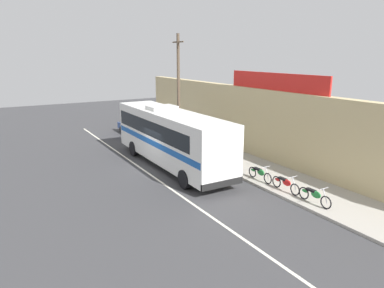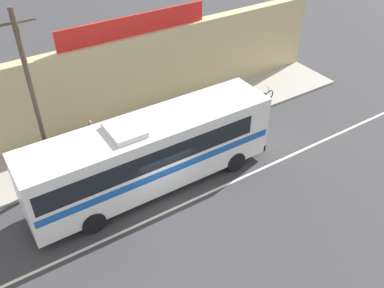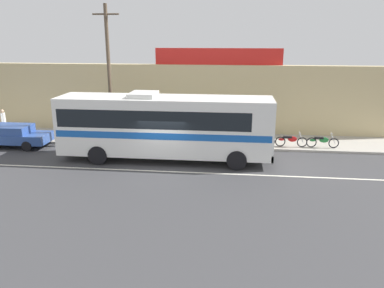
{
  "view_description": "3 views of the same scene",
  "coord_description": "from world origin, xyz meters",
  "px_view_note": "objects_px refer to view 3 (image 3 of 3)",
  "views": [
    {
      "loc": [
        19.66,
        -8.91,
        7.02
      ],
      "look_at": [
        0.8,
        2.18,
        1.51
      ],
      "focal_mm": 33.21,
      "sensor_mm": 36.0,
      "label": 1
    },
    {
      "loc": [
        -6.57,
        -12.43,
        13.59
      ],
      "look_at": [
        1.88,
        0.69,
        1.91
      ],
      "focal_mm": 39.16,
      "sensor_mm": 36.0,
      "label": 2
    },
    {
      "loc": [
        3.71,
        -18.85,
        6.78
      ],
      "look_at": [
        1.47,
        0.78,
        1.06
      ],
      "focal_mm": 35.48,
      "sensor_mm": 36.0,
      "label": 3
    }
  ],
  "objects_px": {
    "pedestrian_near_shop": "(143,126)",
    "intercity_bus": "(164,124)",
    "pedestrian_far_right": "(3,120)",
    "parked_car": "(13,135)",
    "motorcycle_green": "(291,140)",
    "pedestrian_by_curb": "(158,123)",
    "motorcycle_orange": "(322,141)",
    "motorcycle_blue": "(259,139)",
    "utility_pole": "(109,74)"
  },
  "relations": [
    {
      "from": "motorcycle_green",
      "to": "pedestrian_far_right",
      "type": "xyz_separation_m",
      "value": [
        -19.26,
        0.99,
        0.58
      ]
    },
    {
      "from": "utility_pole",
      "to": "motorcycle_green",
      "type": "relative_size",
      "value": 4.34
    },
    {
      "from": "motorcycle_orange",
      "to": "pedestrian_near_shop",
      "type": "height_order",
      "value": "pedestrian_near_shop"
    },
    {
      "from": "utility_pole",
      "to": "motorcycle_green",
      "type": "xyz_separation_m",
      "value": [
        11.15,
        0.22,
        -3.9
      ]
    },
    {
      "from": "intercity_bus",
      "to": "parked_car",
      "type": "xyz_separation_m",
      "value": [
        -9.85,
        1.5,
        -1.33
      ]
    },
    {
      "from": "motorcycle_orange",
      "to": "pedestrian_far_right",
      "type": "xyz_separation_m",
      "value": [
        -21.13,
        0.97,
        0.58
      ]
    },
    {
      "from": "utility_pole",
      "to": "pedestrian_far_right",
      "type": "relative_size",
      "value": 4.89
    },
    {
      "from": "intercity_bus",
      "to": "pedestrian_near_shop",
      "type": "relative_size",
      "value": 7.17
    },
    {
      "from": "parked_car",
      "to": "motorcycle_orange",
      "type": "relative_size",
      "value": 2.35
    },
    {
      "from": "motorcycle_green",
      "to": "pedestrian_by_curb",
      "type": "xyz_separation_m",
      "value": [
        -8.54,
        1.35,
        0.52
      ]
    },
    {
      "from": "intercity_bus",
      "to": "motorcycle_orange",
      "type": "distance_m",
      "value": 9.78
    },
    {
      "from": "pedestrian_near_shop",
      "to": "motorcycle_green",
      "type": "bearing_deg",
      "value": -3.5
    },
    {
      "from": "pedestrian_near_shop",
      "to": "intercity_bus",
      "type": "bearing_deg",
      "value": -60.25
    },
    {
      "from": "motorcycle_green",
      "to": "motorcycle_orange",
      "type": "bearing_deg",
      "value": 0.59
    },
    {
      "from": "pedestrian_far_right",
      "to": "utility_pole",
      "type": "bearing_deg",
      "value": -8.46
    },
    {
      "from": "motorcycle_green",
      "to": "pedestrian_by_curb",
      "type": "relative_size",
      "value": 1.19
    },
    {
      "from": "motorcycle_blue",
      "to": "pedestrian_by_curb",
      "type": "xyz_separation_m",
      "value": [
        -6.62,
        1.4,
        0.52
      ]
    },
    {
      "from": "parked_car",
      "to": "motorcycle_orange",
      "type": "distance_m",
      "value": 19.1
    },
    {
      "from": "motorcycle_green",
      "to": "parked_car",
      "type": "bearing_deg",
      "value": -175.21
    },
    {
      "from": "motorcycle_blue",
      "to": "pedestrian_near_shop",
      "type": "xyz_separation_m",
      "value": [
        -7.4,
        0.62,
        0.51
      ]
    },
    {
      "from": "motorcycle_orange",
      "to": "pedestrian_by_curb",
      "type": "bearing_deg",
      "value": 172.71
    },
    {
      "from": "utility_pole",
      "to": "motorcycle_blue",
      "type": "bearing_deg",
      "value": 1.05
    },
    {
      "from": "parked_car",
      "to": "pedestrian_far_right",
      "type": "relative_size",
      "value": 2.65
    },
    {
      "from": "motorcycle_orange",
      "to": "pedestrian_near_shop",
      "type": "xyz_separation_m",
      "value": [
        -11.2,
        0.55,
        0.51
      ]
    },
    {
      "from": "utility_pole",
      "to": "pedestrian_near_shop",
      "type": "distance_m",
      "value": 3.92
    },
    {
      "from": "motorcycle_orange",
      "to": "pedestrian_by_curb",
      "type": "distance_m",
      "value": 10.51
    },
    {
      "from": "parked_car",
      "to": "pedestrian_by_curb",
      "type": "bearing_deg",
      "value": 17.9
    },
    {
      "from": "pedestrian_near_shop",
      "to": "motorcycle_orange",
      "type": "bearing_deg",
      "value": -2.82
    },
    {
      "from": "motorcycle_blue",
      "to": "pedestrian_far_right",
      "type": "height_order",
      "value": "pedestrian_far_right"
    },
    {
      "from": "utility_pole",
      "to": "pedestrian_far_right",
      "type": "distance_m",
      "value": 8.85
    },
    {
      "from": "parked_car",
      "to": "utility_pole",
      "type": "xyz_separation_m",
      "value": [
        6.03,
        1.22,
        3.73
      ]
    },
    {
      "from": "parked_car",
      "to": "pedestrian_near_shop",
      "type": "height_order",
      "value": "pedestrian_near_shop"
    },
    {
      "from": "pedestrian_far_right",
      "to": "pedestrian_by_curb",
      "type": "bearing_deg",
      "value": 1.94
    },
    {
      "from": "utility_pole",
      "to": "pedestrian_by_curb",
      "type": "bearing_deg",
      "value": 31.1
    },
    {
      "from": "motorcycle_blue",
      "to": "pedestrian_far_right",
      "type": "bearing_deg",
      "value": 176.57
    },
    {
      "from": "intercity_bus",
      "to": "pedestrian_far_right",
      "type": "height_order",
      "value": "intercity_bus"
    },
    {
      "from": "utility_pole",
      "to": "motorcycle_green",
      "type": "bearing_deg",
      "value": 1.13
    },
    {
      "from": "parked_car",
      "to": "pedestrian_near_shop",
      "type": "bearing_deg",
      "value": 14.36
    },
    {
      "from": "intercity_bus",
      "to": "motorcycle_green",
      "type": "height_order",
      "value": "intercity_bus"
    },
    {
      "from": "motorcycle_orange",
      "to": "pedestrian_by_curb",
      "type": "relative_size",
      "value": 1.19
    },
    {
      "from": "motorcycle_orange",
      "to": "pedestrian_by_curb",
      "type": "xyz_separation_m",
      "value": [
        -10.41,
        1.33,
        0.52
      ]
    },
    {
      "from": "motorcycle_blue",
      "to": "motorcycle_green",
      "type": "height_order",
      "value": "same"
    },
    {
      "from": "motorcycle_blue",
      "to": "motorcycle_green",
      "type": "xyz_separation_m",
      "value": [
        1.93,
        0.05,
        0.0
      ]
    },
    {
      "from": "intercity_bus",
      "to": "motorcycle_blue",
      "type": "relative_size",
      "value": 6.1
    },
    {
      "from": "utility_pole",
      "to": "pedestrian_by_curb",
      "type": "height_order",
      "value": "utility_pole"
    },
    {
      "from": "utility_pole",
      "to": "pedestrian_far_right",
      "type": "xyz_separation_m",
      "value": [
        -8.11,
        1.21,
        -3.33
      ]
    },
    {
      "from": "intercity_bus",
      "to": "parked_car",
      "type": "height_order",
      "value": "intercity_bus"
    },
    {
      "from": "motorcycle_orange",
      "to": "pedestrian_by_curb",
      "type": "height_order",
      "value": "pedestrian_by_curb"
    },
    {
      "from": "utility_pole",
      "to": "motorcycle_blue",
      "type": "xyz_separation_m",
      "value": [
        9.22,
        0.17,
        -3.9
      ]
    },
    {
      "from": "utility_pole",
      "to": "pedestrian_near_shop",
      "type": "xyz_separation_m",
      "value": [
        1.82,
        0.79,
        -3.39
      ]
    }
  ]
}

